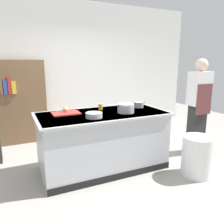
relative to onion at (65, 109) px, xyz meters
The scene contains 12 objects.
ground_plane 1.11m from the onion, 22.83° to the right, with size 10.00×10.00×0.00m, color #9E9991.
back_wall 2.03m from the onion, 74.64° to the left, with size 6.40×0.12×3.00m, color white.
counter_island 0.75m from the onion, 22.89° to the right, with size 1.98×0.98×0.90m.
cutting_board 0.06m from the onion, 99.18° to the right, with size 0.40×0.28×0.02m, color red.
onion is the anchor object (origin of this frame).
stock_pot 0.92m from the onion, 21.98° to the right, with size 0.32×0.26×0.14m.
sauce_pan 1.24m from the onion, ahead, with size 0.22×0.16×0.09m.
mixing_bowl 0.53m from the onion, 55.96° to the right, with size 0.24×0.24×0.07m, color #B7BABF.
juice_cup 0.57m from the onion, ahead, with size 0.07×0.07×0.10m, color yellow.
trash_bin 2.09m from the onion, 31.13° to the right, with size 0.45×0.45×0.60m, color white.
person_chef 2.36m from the onion, ahead, with size 0.38×0.25×1.72m.
bookshelf 1.70m from the onion, 111.24° to the left, with size 1.10×0.31×1.70m.
Camera 1 is at (-1.25, -3.04, 1.66)m, focal length 35.42 mm.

